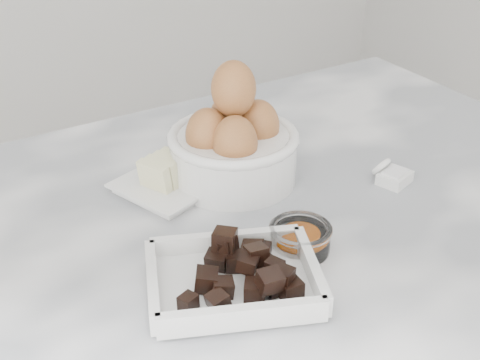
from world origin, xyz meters
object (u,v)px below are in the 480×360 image
Objects in this scene: salt_spoon at (391,175)px; vanilla_spoon at (256,182)px; butter_plate at (167,179)px; honey_bowl at (234,173)px; sugar_ramekin at (247,149)px; zest_bowl at (300,237)px; egg_bowl at (233,143)px; chocolate_dish at (233,276)px.

vanilla_spoon is at bearing 155.22° from salt_spoon.
honey_bowl is at bearing -16.91° from butter_plate.
sugar_ramekin is at bearing 4.95° from butter_plate.
vanilla_spoon reaches higher than salt_spoon.
sugar_ramekin is 1.03× the size of honey_bowl.
sugar_ramekin is 0.88× the size of zest_bowl.
sugar_ramekin is at bearing 66.81° from vanilla_spoon.
zest_bowl is at bearing -96.02° from egg_bowl.
egg_bowl reaches higher than zest_bowl.
sugar_ramekin is at bearing 132.50° from salt_spoon.
sugar_ramekin is 0.07m from honey_bowl.
chocolate_dish is at bearing -129.22° from vanilla_spoon.
chocolate_dish is 0.23m from vanilla_spoon.
chocolate_dish is 0.35m from salt_spoon.
chocolate_dish is at bearing -124.91° from sugar_ramekin.
sugar_ramekin is 0.24m from zest_bowl.
sugar_ramekin is at bearing 55.09° from chocolate_dish.
sugar_ramekin is at bearing 36.50° from egg_bowl.
vanilla_spoon is at bearing 77.85° from zest_bowl.
chocolate_dish is at bearing -98.29° from butter_plate.
zest_bowl is (0.08, -0.22, -0.00)m from butter_plate.
sugar_ramekin is 0.07m from egg_bowl.
honey_bowl is (0.13, 0.22, -0.01)m from chocolate_dish.
salt_spoon is (0.18, -0.09, -0.00)m from vanilla_spoon.
salt_spoon is (0.33, 0.10, -0.01)m from chocolate_dish.
vanilla_spoon reaches higher than honey_bowl.
chocolate_dish is at bearing -120.93° from egg_bowl.
salt_spoon is (0.30, -0.15, -0.01)m from butter_plate.
vanilla_spoon is at bearing -30.88° from butter_plate.
egg_bowl is at bearing 67.41° from honey_bowl.
zest_bowl is at bearing -102.15° from vanilla_spoon.
butter_plate is at bearing 149.12° from vanilla_spoon.
zest_bowl is (-0.02, -0.20, -0.04)m from egg_bowl.
chocolate_dish is 1.23× the size of egg_bowl.
honey_bowl is 0.86× the size of zest_bowl.
zest_bowl is 0.16m from vanilla_spoon.
vanilla_spoon is at bearing 50.78° from chocolate_dish.
salt_spoon is (0.15, -0.16, -0.01)m from sugar_ramekin.
butter_plate is at bearing 163.09° from honey_bowl.
honey_bowl is 0.19m from zest_bowl.
salt_spoon is (0.20, -0.13, -0.05)m from egg_bowl.
zest_bowl is 1.20× the size of salt_spoon.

